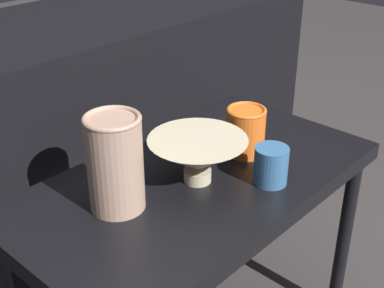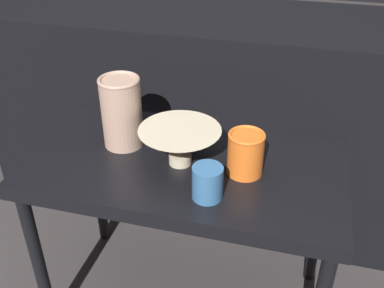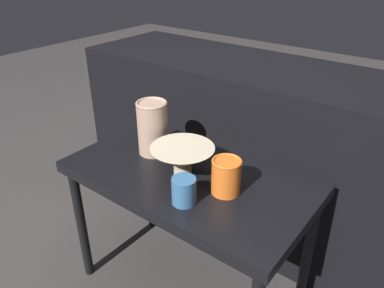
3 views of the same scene
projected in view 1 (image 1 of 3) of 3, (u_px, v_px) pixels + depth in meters
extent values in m
cube|color=black|center=(196.00, 184.00, 1.18)|extent=(0.83, 0.46, 0.04)
cylinder|color=black|center=(344.00, 240.00, 1.44)|extent=(0.04, 0.04, 0.51)
cylinder|color=black|center=(231.00, 188.00, 1.67)|extent=(0.04, 0.04, 0.51)
cube|color=black|center=(60.00, 157.00, 1.56)|extent=(1.72, 0.50, 0.78)
cylinder|color=#C1B293|center=(197.00, 175.00, 1.14)|extent=(0.06, 0.06, 0.03)
cone|color=#C1B293|center=(198.00, 155.00, 1.12)|extent=(0.21, 0.21, 0.07)
cylinder|color=tan|center=(115.00, 164.00, 1.02)|extent=(0.11, 0.11, 0.19)
torus|color=tan|center=(112.00, 119.00, 0.97)|extent=(0.11, 0.11, 0.01)
cylinder|color=orange|center=(246.00, 132.00, 1.23)|extent=(0.09, 0.09, 0.11)
torus|color=orange|center=(247.00, 110.00, 1.21)|extent=(0.09, 0.09, 0.01)
cylinder|color=#33608E|center=(271.00, 165.00, 1.12)|extent=(0.07, 0.07, 0.08)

